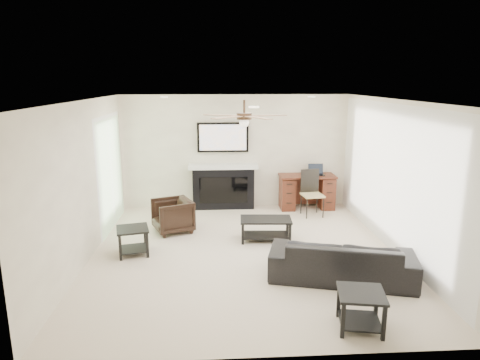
{
  "coord_description": "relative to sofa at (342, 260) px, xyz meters",
  "views": [
    {
      "loc": [
        -0.48,
        -6.62,
        2.8
      ],
      "look_at": [
        -0.05,
        0.31,
        1.17
      ],
      "focal_mm": 32.0,
      "sensor_mm": 36.0,
      "label": 1
    }
  ],
  "objects": [
    {
      "name": "room_shell",
      "position": [
        -1.14,
        1.1,
        1.39
      ],
      "size": [
        5.5,
        5.54,
        2.52
      ],
      "color": "beige",
      "rests_on": "ground"
    },
    {
      "name": "sofa",
      "position": [
        0.0,
        0.0,
        0.0
      ],
      "size": [
        2.17,
        1.29,
        0.59
      ],
      "primitive_type": "imported",
      "rotation": [
        0.0,
        0.0,
        2.88
      ],
      "color": "black",
      "rests_on": "ground"
    },
    {
      "name": "armchair",
      "position": [
        -2.6,
        2.15,
        0.02
      ],
      "size": [
        0.89,
        0.88,
        0.63
      ],
      "primitive_type": "imported",
      "rotation": [
        0.0,
        0.0,
        -1.19
      ],
      "color": "black",
      "rests_on": "ground"
    },
    {
      "name": "coffee_table",
      "position": [
        -0.9,
        1.6,
        -0.1
      ],
      "size": [
        0.93,
        0.55,
        0.4
      ],
      "primitive_type": "cube",
      "rotation": [
        0.0,
        0.0,
        -0.06
      ],
      "color": "black",
      "rests_on": "ground"
    },
    {
      "name": "end_table_near",
      "position": [
        -0.15,
        -1.25,
        -0.07
      ],
      "size": [
        0.61,
        0.61,
        0.45
      ],
      "primitive_type": "cube",
      "rotation": [
        0.0,
        0.0,
        -0.18
      ],
      "color": "black",
      "rests_on": "ground"
    },
    {
      "name": "end_table_left",
      "position": [
        -3.15,
        1.1,
        -0.07
      ],
      "size": [
        0.6,
        0.6,
        0.45
      ],
      "primitive_type": "cube",
      "rotation": [
        0.0,
        0.0,
        0.23
      ],
      "color": "black",
      "rests_on": "ground"
    },
    {
      "name": "fireplace_unit",
      "position": [
        -1.61,
        3.61,
        0.66
      ],
      "size": [
        1.52,
        0.34,
        1.91
      ],
      "primitive_type": "cube",
      "color": "black",
      "rests_on": "ground"
    },
    {
      "name": "desk",
      "position": [
        0.24,
        3.5,
        0.08
      ],
      "size": [
        1.22,
        0.56,
        0.76
      ],
      "primitive_type": "cube",
      "color": "#39190E",
      "rests_on": "ground"
    },
    {
      "name": "desk_chair",
      "position": [
        0.24,
        2.95,
        0.19
      ],
      "size": [
        0.48,
        0.49,
        0.97
      ],
      "primitive_type": "cube",
      "rotation": [
        0.0,
        0.0,
        0.14
      ],
      "color": "black",
      "rests_on": "ground"
    },
    {
      "name": "laptop",
      "position": [
        0.44,
        3.48,
        0.58
      ],
      "size": [
        0.33,
        0.24,
        0.23
      ],
      "primitive_type": "cube",
      "color": "black",
      "rests_on": "desk"
    }
  ]
}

